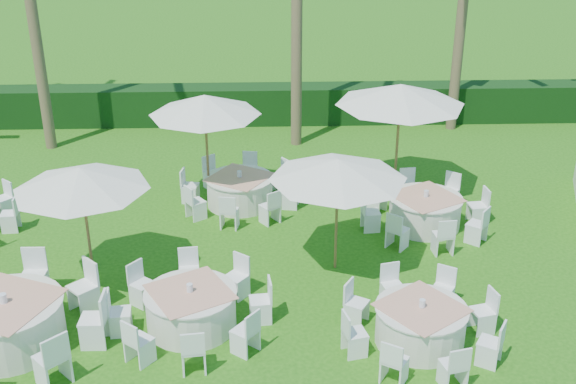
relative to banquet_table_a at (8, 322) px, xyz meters
name	(u,v)px	position (x,y,z in m)	size (l,w,h in m)	color
ground	(216,344)	(3.62, -0.14, -0.46)	(120.00, 120.00, 0.00)	#1E580F
hedge	(236,105)	(3.62, 11.86, 0.14)	(34.00, 1.00, 1.20)	black
banquet_table_a	(8,322)	(0.00, 0.00, 0.00)	(3.47, 3.47, 1.04)	silver
banquet_table_b	(191,308)	(3.16, 0.44, -0.07)	(2.97, 2.97, 0.90)	silver
banquet_table_c	(420,324)	(7.24, -0.17, -0.08)	(2.85, 2.85, 0.88)	silver
banquet_table_e	(240,190)	(3.91, 5.62, -0.07)	(2.95, 2.95, 0.90)	silver
banquet_table_f	(425,211)	(8.25, 4.28, -0.06)	(3.00, 3.00, 0.91)	silver
umbrella_a	(81,178)	(1.05, 1.99, 1.87)	(2.62, 2.62, 2.55)	brown
umbrella_b	(338,169)	(5.99, 2.46, 1.79)	(2.80, 2.80, 2.46)	brown
umbrella_c	(205,105)	(3.14, 5.77, 2.09)	(2.69, 2.69, 2.80)	brown
umbrella_d	(400,94)	(7.84, 6.05, 2.21)	(3.17, 3.17, 2.93)	brown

